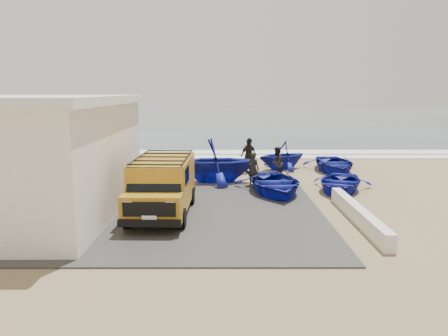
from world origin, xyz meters
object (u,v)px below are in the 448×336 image
object	(u,v)px
boat_near_right	(340,183)
fisherman_back	(249,155)
fisherman_front	(253,169)
van	(163,184)
boat_near_left	(274,183)
boat_mid_left	(216,161)
boat_mid_right	(334,164)
boat_far_left	(282,155)
fisherman_middle	(277,163)
building	(4,156)
parapet	(358,215)

from	to	relation	value
boat_near_right	fisherman_back	distance (m)	5.99
fisherman_front	fisherman_back	xyz separation A→B (m)	(-0.03, 3.41, 0.16)
van	boat_near_left	bearing A→B (deg)	38.49
van	boat_mid_left	distance (m)	6.07
boat_mid_right	boat_mid_left	bearing A→B (deg)	-154.49
van	boat_mid_right	bearing A→B (deg)	47.37
boat_far_left	boat_mid_right	bearing A→B (deg)	45.71
boat_mid_right	fisherman_front	xyz separation A→B (m)	(-4.78, -3.79, 0.36)
boat_near_right	boat_mid_right	bearing A→B (deg)	100.07
boat_near_left	fisherman_middle	world-z (taller)	fisherman_middle
fisherman_front	boat_far_left	bearing A→B (deg)	-84.08
boat_mid_left	boat_far_left	bearing A→B (deg)	-48.56
van	building	bearing A→B (deg)	-178.62
parapet	boat_near_left	size ratio (longest dim) A/B	1.35
boat_near_left	fisherman_front	distance (m)	1.78
building	van	bearing A→B (deg)	-0.02
boat_mid_right	boat_far_left	size ratio (longest dim) A/B	1.39
fisherman_back	van	bearing A→B (deg)	-154.31
parapet	boat_far_left	bearing A→B (deg)	96.76
boat_near_right	fisherman_middle	bearing A→B (deg)	151.46
boat_far_left	fisherman_back	size ratio (longest dim) A/B	1.59
boat_near_left	boat_far_left	distance (m)	6.21
boat_near_left	boat_far_left	world-z (taller)	boat_far_left
boat_near_left	boat_far_left	bearing A→B (deg)	74.07
fisherman_middle	boat_near_right	bearing A→B (deg)	70.44
boat_mid_left	fisherman_back	bearing A→B (deg)	-37.69
van	boat_near_left	size ratio (longest dim) A/B	1.13
parapet	boat_near_left	distance (m)	4.98
boat_mid_left	fisherman_front	size ratio (longest dim) A/B	2.55
parapet	boat_near_left	world-z (taller)	boat_near_left
building	fisherman_front	world-z (taller)	building
boat_near_right	boat_mid_right	xyz separation A→B (m)	(0.96, 4.94, 0.05)
boat_near_right	boat_far_left	xyz separation A→B (m)	(-1.85, 5.69, 0.42)
boat_near_left	boat_mid_right	distance (m)	6.65
boat_near_left	building	bearing A→B (deg)	-166.79
van	fisherman_middle	world-z (taller)	van
boat_near_left	boat_mid_left	size ratio (longest dim) A/B	1.08
parapet	boat_mid_right	xyz separation A→B (m)	(1.57, 9.70, 0.17)
boat_mid_left	fisherman_front	xyz separation A→B (m)	(1.80, -0.88, -0.28)
boat_far_left	fisherman_middle	distance (m)	2.83
parapet	fisherman_middle	distance (m)	7.93
boat_near_right	fisherman_front	world-z (taller)	fisherman_front
parapet	boat_near_right	bearing A→B (deg)	82.68
boat_mid_left	building	bearing A→B (deg)	124.90
fisherman_front	fisherman_back	size ratio (longest dim) A/B	0.83
boat_near_left	boat_mid_right	size ratio (longest dim) A/B	1.03
fisherman_middle	fisherman_back	world-z (taller)	fisherman_back
building	boat_near_right	distance (m)	13.75
boat_mid_left	fisherman_middle	distance (m)	3.27
boat_mid_right	boat_far_left	xyz separation A→B (m)	(-2.81, 0.75, 0.37)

